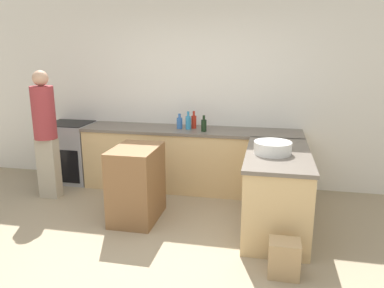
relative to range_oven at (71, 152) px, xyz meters
name	(u,v)px	position (x,y,z in m)	size (l,w,h in m)	color
ground_plane	(148,259)	(1.87, -1.96, -0.45)	(14.00, 14.00, 0.00)	tan
wall_back	(195,93)	(1.87, 0.34, 0.90)	(8.00, 0.06, 2.70)	white
counter_back	(191,159)	(1.87, 0.00, 0.00)	(3.07, 0.65, 0.88)	#D6B27A
counter_peninsula	(276,191)	(3.06, -1.02, 0.00)	(0.69, 1.45, 0.88)	#D6B27A
range_oven	(71,152)	(0.00, 0.00, 0.00)	(0.67, 0.62, 0.89)	#99999E
island_table	(137,184)	(1.46, -1.11, -0.01)	(0.50, 0.72, 0.87)	brown
mixing_bowl	(273,148)	(3.00, -1.08, 0.50)	(0.40, 0.40, 0.13)	white
water_bottle_blue	(180,123)	(1.71, 0.00, 0.52)	(0.08, 0.08, 0.21)	#386BB7
hot_sauce_bottle	(194,121)	(1.91, 0.06, 0.53)	(0.07, 0.07, 0.24)	red
wine_bottle_dark	(204,125)	(2.08, -0.12, 0.52)	(0.07, 0.07, 0.22)	black
dish_soap_bottle	(188,122)	(1.84, -0.02, 0.54)	(0.07, 0.07, 0.25)	#338CBF
person_by_range	(45,130)	(0.07, -0.70, 0.50)	(0.29, 0.29, 1.71)	#ADA38E
paper_bag	(284,258)	(3.14, -1.96, -0.28)	(0.27, 0.21, 0.33)	tan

